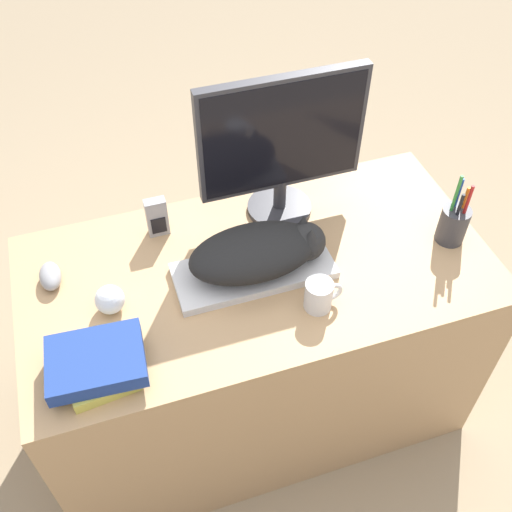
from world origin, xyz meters
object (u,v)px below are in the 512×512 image
at_px(monitor, 282,142).
at_px(phone, 157,217).
at_px(coffee_mug, 320,295).
at_px(baseball, 110,300).
at_px(book_stack, 97,364).
at_px(pen_cup, 453,223).
at_px(computer_mouse, 50,276).
at_px(keyboard, 254,271).
at_px(cat, 261,251).

height_order(monitor, phone, monitor).
bearing_deg(monitor, coffee_mug, -94.07).
distance_m(coffee_mug, baseball, 0.52).
relative_size(coffee_mug, book_stack, 0.44).
bearing_deg(coffee_mug, book_stack, -177.25).
relative_size(monitor, pen_cup, 2.03).
xyz_separation_m(coffee_mug, pen_cup, (0.44, 0.11, 0.02)).
relative_size(computer_mouse, book_stack, 0.43).
distance_m(computer_mouse, baseball, 0.20).
relative_size(keyboard, pen_cup, 1.86).
bearing_deg(phone, pen_cup, -19.90).
bearing_deg(baseball, computer_mouse, 134.16).
height_order(keyboard, book_stack, book_stack).
distance_m(monitor, baseball, 0.60).
relative_size(cat, phone, 3.07).
distance_m(cat, monitor, 0.30).
height_order(pen_cup, baseball, pen_cup).
bearing_deg(pen_cup, cat, 175.19).
distance_m(keyboard, coffee_mug, 0.20).
distance_m(monitor, book_stack, 0.73).
distance_m(cat, computer_mouse, 0.55).
bearing_deg(keyboard, cat, -0.00).
xyz_separation_m(monitor, baseball, (-0.52, -0.21, -0.21)).
relative_size(pen_cup, phone, 1.90).
relative_size(phone, book_stack, 0.52).
bearing_deg(keyboard, computer_mouse, 164.77).
relative_size(coffee_mug, pen_cup, 0.44).
bearing_deg(monitor, phone, 177.12).
height_order(cat, pen_cup, pen_cup).
relative_size(keyboard, cat, 1.15).
xyz_separation_m(phone, book_stack, (-0.22, -0.41, -0.02)).
bearing_deg(computer_mouse, monitor, 6.44).
bearing_deg(book_stack, keyboard, 22.61).
distance_m(phone, book_stack, 0.47).
xyz_separation_m(pen_cup, phone, (-0.76, 0.28, -0.00)).
height_order(cat, monitor, monitor).
xyz_separation_m(coffee_mug, phone, (-0.33, 0.38, 0.02)).
xyz_separation_m(computer_mouse, coffee_mug, (0.63, -0.29, 0.02)).
bearing_deg(cat, pen_cup, -4.81).
xyz_separation_m(cat, pen_cup, (0.54, -0.05, -0.02)).
height_order(cat, phone, cat).
xyz_separation_m(keyboard, pen_cup, (0.56, -0.05, 0.05)).
bearing_deg(pen_cup, coffee_mug, -166.18).
relative_size(keyboard, computer_mouse, 4.32).
height_order(keyboard, cat, cat).
distance_m(monitor, computer_mouse, 0.70).
xyz_separation_m(monitor, book_stack, (-0.58, -0.39, -0.21)).
bearing_deg(coffee_mug, phone, 130.56).
bearing_deg(phone, cat, -45.64).
relative_size(cat, pen_cup, 1.62).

